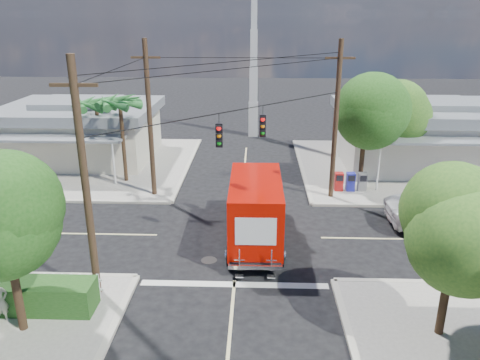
{
  "coord_description": "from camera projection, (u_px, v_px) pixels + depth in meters",
  "views": [
    {
      "loc": [
        0.82,
        -20.47,
        10.19
      ],
      "look_at": [
        0.0,
        2.0,
        2.2
      ],
      "focal_mm": 35.0,
      "sensor_mm": 36.0,
      "label": 1
    }
  ],
  "objects": [
    {
      "name": "ground",
      "position": [
        238.0,
        236.0,
        22.72
      ],
      "size": [
        120.0,
        120.0,
        0.0
      ],
      "primitive_type": "plane",
      "color": "black",
      "rests_on": "ground"
    },
    {
      "name": "pedestrian",
      "position": [
        0.0,
        302.0,
        15.89
      ],
      "size": [
        0.68,
        0.71,
        1.62
      ],
      "primitive_type": "imported",
      "rotation": [
        0.0,
        0.0,
        0.89
      ],
      "color": "beige",
      "rests_on": "sidewalk_sw"
    },
    {
      "name": "delivery_truck",
      "position": [
        255.0,
        208.0,
        21.9
      ],
      "size": [
        2.46,
        7.48,
        3.22
      ],
      "color": "black",
      "rests_on": "ground"
    },
    {
      "name": "tree_ne_back",
      "position": [
        400.0,
        115.0,
        29.41
      ],
      "size": [
        3.77,
        3.66,
        5.82
      ],
      "color": "#422D1C",
      "rests_on": "sidewalk_ne"
    },
    {
      "name": "tree_sw_front",
      "position": [
        2.0,
        216.0,
        14.41
      ],
      "size": [
        3.88,
        3.78,
        6.03
      ],
      "color": "#422D1C",
      "rests_on": "sidewalk_sw"
    },
    {
      "name": "road_markings",
      "position": [
        237.0,
        251.0,
        21.33
      ],
      "size": [
        32.0,
        32.0,
        0.01
      ],
      "color": "beige",
      "rests_on": "ground"
    },
    {
      "name": "tree_se",
      "position": [
        457.0,
        227.0,
        14.3
      ],
      "size": [
        3.67,
        3.54,
        5.62
      ],
      "color": "#422D1C",
      "rests_on": "sidewalk_se"
    },
    {
      "name": "sidewalk_ne",
      "position": [
        400.0,
        168.0,
        32.56
      ],
      "size": [
        14.12,
        14.12,
        0.14
      ],
      "color": "gray",
      "rests_on": "ground"
    },
    {
      "name": "building_ne",
      "position": [
        423.0,
        133.0,
        32.78
      ],
      "size": [
        11.8,
        10.2,
        4.5
      ],
      "color": "silver",
      "rests_on": "sidewalk_ne"
    },
    {
      "name": "palm_nw_front",
      "position": [
        120.0,
        104.0,
        28.35
      ],
      "size": [
        3.01,
        3.08,
        5.59
      ],
      "color": "#422D1C",
      "rests_on": "sidewalk_nw"
    },
    {
      "name": "building_nw",
      "position": [
        81.0,
        130.0,
        34.13
      ],
      "size": [
        10.8,
        10.2,
        4.3
      ],
      "color": "beige",
      "rests_on": "sidewalk_nw"
    },
    {
      "name": "sidewalk_nw",
      "position": [
        92.0,
        165.0,
        33.31
      ],
      "size": [
        14.12,
        14.12,
        0.14
      ],
      "color": "gray",
      "rests_on": "ground"
    },
    {
      "name": "radio_tower",
      "position": [
        254.0,
        71.0,
        39.65
      ],
      "size": [
        0.8,
        0.8,
        17.0
      ],
      "color": "silver",
      "rests_on": "ground"
    },
    {
      "name": "tree_ne_front",
      "position": [
        366.0,
        113.0,
        27.24
      ],
      "size": [
        4.21,
        4.14,
        6.66
      ],
      "color": "#422D1C",
      "rests_on": "sidewalk_ne"
    },
    {
      "name": "picket_fence",
      "position": [
        25.0,
        283.0,
        17.49
      ],
      "size": [
        5.94,
        0.06,
        1.0
      ],
      "color": "silver",
      "rests_on": "sidewalk_sw"
    },
    {
      "name": "hedge_sw",
      "position": [
        8.0,
        295.0,
        16.74
      ],
      "size": [
        6.2,
        1.2,
        1.1
      ],
      "primitive_type": "cube",
      "color": "#1B4615",
      "rests_on": "sidewalk_sw"
    },
    {
      "name": "utility_poles",
      "position": [
        207.0,
        134.0,
        22.72
      ],
      "size": [
        12.0,
        10.68,
        9.0
      ],
      "color": "#473321",
      "rests_on": "ground"
    },
    {
      "name": "vending_boxes",
      "position": [
        350.0,
        182.0,
        28.1
      ],
      "size": [
        1.9,
        0.5,
        1.1
      ],
      "color": "#A81715",
      "rests_on": "sidewalk_ne"
    },
    {
      "name": "palm_nw_back",
      "position": [
        96.0,
        105.0,
        29.96
      ],
      "size": [
        3.01,
        3.08,
        5.19
      ],
      "color": "#422D1C",
      "rests_on": "sidewalk_nw"
    },
    {
      "name": "parked_car",
      "position": [
        450.0,
        211.0,
        23.43
      ],
      "size": [
        6.22,
        2.88,
        1.73
      ],
      "primitive_type": "imported",
      "rotation": [
        0.0,
        0.0,
        1.57
      ],
      "color": "silver",
      "rests_on": "ground"
    }
  ]
}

